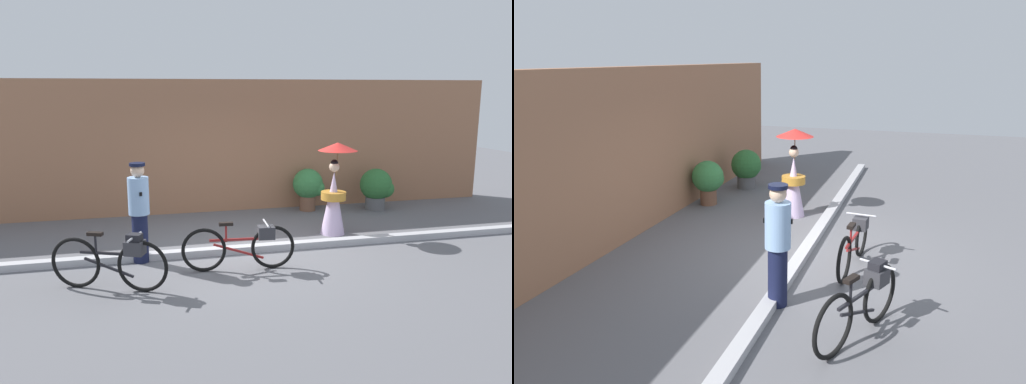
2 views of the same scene
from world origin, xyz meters
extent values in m
plane|color=slate|center=(0.00, 0.00, 0.00)|extent=(30.00, 30.00, 0.00)
cube|color=#9E6B4C|center=(0.00, 3.38, 1.52)|extent=(14.00, 0.40, 3.04)
cube|color=#B2B2B7|center=(0.00, 0.00, 0.06)|extent=(14.00, 0.20, 0.12)
torus|color=black|center=(-1.76, -1.40, 0.38)|extent=(0.71, 0.35, 0.75)
torus|color=black|center=(-2.69, -1.00, 0.38)|extent=(0.71, 0.35, 0.75)
cube|color=black|center=(-2.23, -1.20, 0.54)|extent=(0.79, 0.37, 0.04)
cube|color=black|center=(-2.23, -1.20, 0.33)|extent=(0.69, 0.32, 0.27)
cylinder|color=black|center=(-2.40, -1.13, 0.66)|extent=(0.03, 0.03, 0.31)
cube|color=black|center=(-2.40, -1.13, 0.82)|extent=(0.24, 0.17, 0.05)
cylinder|color=silver|center=(-1.86, -1.36, 0.80)|extent=(0.22, 0.45, 0.03)
cube|color=#333338|center=(-1.86, -1.36, 0.65)|extent=(0.33, 0.30, 0.20)
cube|color=black|center=(-1.86, -1.36, 0.78)|extent=(0.25, 0.23, 0.14)
torus|color=black|center=(0.29, -0.90, 0.35)|extent=(0.71, 0.12, 0.71)
torus|color=black|center=(-0.81, -0.80, 0.35)|extent=(0.71, 0.12, 0.71)
cube|color=maroon|center=(-0.26, -0.85, 0.50)|extent=(0.92, 0.12, 0.04)
cube|color=maroon|center=(-0.26, -0.85, 0.31)|extent=(0.80, 0.11, 0.29)
cylinder|color=maroon|center=(-0.46, -0.83, 0.62)|extent=(0.03, 0.03, 0.29)
cube|color=black|center=(-0.46, -0.83, 0.76)|extent=(0.23, 0.11, 0.05)
cylinder|color=silver|center=(0.18, -0.89, 0.75)|extent=(0.07, 0.48, 0.03)
cube|color=#333338|center=(0.18, -0.89, 0.60)|extent=(0.28, 0.24, 0.20)
cylinder|color=#141938|center=(-1.76, -0.08, 0.41)|extent=(0.26, 0.26, 0.82)
cylinder|color=#8CB2E0|center=(-1.76, -0.08, 1.12)|extent=(0.34, 0.34, 0.61)
sphere|color=#D8B293|center=(-1.76, -0.08, 1.54)|extent=(0.22, 0.22, 0.22)
cylinder|color=black|center=(-1.76, -0.08, 1.64)|extent=(0.25, 0.25, 0.05)
cube|color=black|center=(-1.76, -0.08, 1.18)|extent=(0.11, 0.38, 0.06)
cone|color=silver|center=(1.99, 0.74, 0.62)|extent=(0.48, 0.48, 1.24)
cylinder|color=#C1842D|center=(1.99, 0.74, 0.77)|extent=(0.49, 0.49, 0.16)
sphere|color=beige|center=(1.99, 0.74, 1.34)|extent=(0.20, 0.20, 0.20)
sphere|color=black|center=(1.99, 0.74, 1.41)|extent=(0.15, 0.15, 0.15)
cylinder|color=olive|center=(2.05, 0.74, 1.46)|extent=(0.02, 0.02, 0.55)
cone|color=red|center=(2.05, 0.74, 1.74)|extent=(0.77, 0.77, 0.16)
cylinder|color=brown|center=(2.19, 2.78, 0.18)|extent=(0.37, 0.37, 0.36)
sphere|color=#387F42|center=(2.19, 2.78, 0.64)|extent=(0.71, 0.71, 0.71)
sphere|color=#387F42|center=(2.37, 2.67, 0.55)|extent=(0.39, 0.39, 0.39)
cylinder|color=#59595B|center=(3.79, 2.47, 0.15)|extent=(0.47, 0.47, 0.30)
sphere|color=#2D6B33|center=(3.79, 2.47, 0.60)|extent=(0.75, 0.75, 0.75)
sphere|color=#2D6B33|center=(3.98, 2.36, 0.51)|extent=(0.42, 0.42, 0.42)
camera|label=1|loc=(-1.89, -8.49, 2.83)|focal=36.20mm
camera|label=2|loc=(-7.36, -1.80, 3.19)|focal=34.06mm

